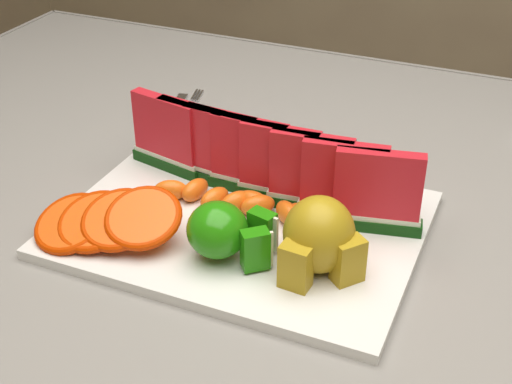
# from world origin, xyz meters

# --- Properties ---
(table) EXTENTS (1.40, 0.90, 0.75)m
(table) POSITION_xyz_m (0.00, 0.00, 0.65)
(table) COLOR #502F22
(table) RESTS_ON ground
(tablecloth) EXTENTS (1.53, 1.03, 0.20)m
(tablecloth) POSITION_xyz_m (0.00, 0.00, 0.72)
(tablecloth) COLOR gray
(tablecloth) RESTS_ON table
(platter) EXTENTS (0.40, 0.30, 0.01)m
(platter) POSITION_xyz_m (-0.07, -0.06, 0.76)
(platter) COLOR silver
(platter) RESTS_ON tablecloth
(apple_cluster) EXTENTS (0.10, 0.08, 0.06)m
(apple_cluster) POSITION_xyz_m (-0.05, -0.13, 0.80)
(apple_cluster) COLOR #419122
(apple_cluster) RESTS_ON platter
(pear_cluster) EXTENTS (0.10, 0.10, 0.08)m
(pear_cluster) POSITION_xyz_m (0.04, -0.11, 0.81)
(pear_cluster) COLOR #AD700D
(pear_cluster) RESTS_ON platter
(fork) EXTENTS (0.06, 0.19, 0.00)m
(fork) POSITION_xyz_m (-0.28, 0.16, 0.76)
(fork) COLOR silver
(fork) RESTS_ON tablecloth
(watermelon_row) EXTENTS (0.39, 0.07, 0.10)m
(watermelon_row) POSITION_xyz_m (-0.06, -0.01, 0.82)
(watermelon_row) COLOR #103E0B
(watermelon_row) RESTS_ON platter
(orange_fan_front) EXTENTS (0.18, 0.12, 0.05)m
(orange_fan_front) POSITION_xyz_m (-0.19, -0.15, 0.79)
(orange_fan_front) COLOR red
(orange_fan_front) RESTS_ON platter
(orange_fan_back) EXTENTS (0.23, 0.10, 0.04)m
(orange_fan_back) POSITION_xyz_m (-0.10, 0.07, 0.79)
(orange_fan_back) COLOR red
(orange_fan_back) RESTS_ON platter
(tangerine_segments) EXTENTS (0.25, 0.07, 0.03)m
(tangerine_segments) POSITION_xyz_m (-0.06, -0.05, 0.78)
(tangerine_segments) COLOR orange
(tangerine_segments) RESTS_ON platter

